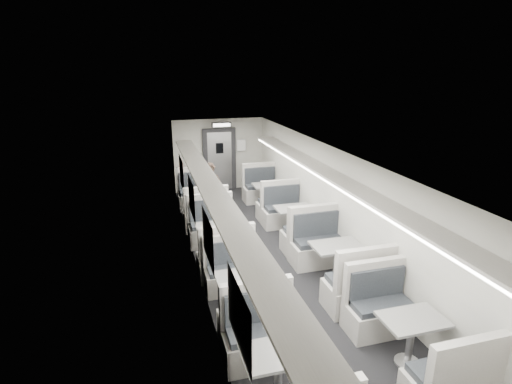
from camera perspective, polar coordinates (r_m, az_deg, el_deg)
room at (r=7.88m, az=2.76°, el=-3.64°), size 3.24×12.24×2.64m
booth_left_a at (r=11.15m, az=-7.85°, el=-1.68°), size 1.11×2.25×1.20m
booth_left_b at (r=8.78m, az=-5.46°, el=-7.08°), size 1.09×2.21×1.18m
booth_left_c at (r=7.03m, az=-2.32°, el=-14.19°), size 0.97×1.96×1.05m
booth_left_d at (r=5.43m, az=3.20°, el=-24.85°), size 1.08×2.18×1.17m
booth_right_a at (r=11.66m, az=1.83°, el=-0.68°), size 1.09×2.21×1.18m
booth_right_b at (r=9.83m, az=5.45°, el=-4.31°), size 1.10×2.23×1.19m
booth_right_c at (r=7.95m, az=11.36°, el=-10.01°), size 1.15×2.33×1.24m
booth_right_d at (r=6.33m, az=21.16°, el=-19.18°), size 1.05×2.14×1.14m
passenger at (r=10.71m, az=-6.44°, el=-0.12°), size 0.69×0.56×1.63m
window_a at (r=10.74m, az=-10.58°, el=2.73°), size 0.02×1.18×0.84m
window_b at (r=8.64m, az=-9.17°, el=-0.85°), size 0.02×1.18×0.84m
window_c at (r=6.60m, az=-6.87°, el=-6.69°), size 0.02×1.18×0.84m
window_d at (r=4.71m, az=-2.45°, el=-17.42°), size 0.02×1.18×0.84m
luggage_rack_left at (r=7.08m, az=-5.98°, el=-0.05°), size 0.46×10.40×0.09m
luggage_rack_right at (r=7.86m, az=12.18°, el=1.43°), size 0.46×10.40×0.09m
vestibule_door at (r=13.45m, az=-5.22°, el=4.58°), size 1.10×0.13×2.10m
exit_sign at (r=12.75m, az=-4.96°, el=9.55°), size 0.62×0.12×0.16m
wall_notice at (r=13.49m, az=-2.11°, el=6.69°), size 0.32×0.02×0.40m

